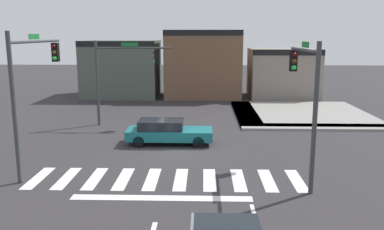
{
  "coord_description": "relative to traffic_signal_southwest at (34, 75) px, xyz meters",
  "views": [
    {
      "loc": [
        1.55,
        -20.71,
        6.02
      ],
      "look_at": [
        0.91,
        1.42,
        1.59
      ],
      "focal_mm": 37.95,
      "sensor_mm": 36.0,
      "label": 1
    }
  ],
  "objects": [
    {
      "name": "traffic_signal_southeast",
      "position": [
        11.68,
        -1.13,
        -0.27
      ],
      "size": [
        0.32,
        4.59,
        5.77
      ],
      "rotation": [
        0.0,
        0.0,
        1.57
      ],
      "color": "#383A3D",
      "rests_on": "ground_plane"
    },
    {
      "name": "traffic_signal_southwest",
      "position": [
        0.0,
        0.0,
        0.0
      ],
      "size": [
        0.32,
        5.57,
        6.15
      ],
      "rotation": [
        0.0,
        0.0,
        1.57
      ],
      "color": "#383A3D",
      "rests_on": "ground_plane"
    },
    {
      "name": "traffic_signal_northwest",
      "position": [
        2.31,
        8.78,
        -0.4
      ],
      "size": [
        5.03,
        0.32,
        5.61
      ],
      "color": "#383A3D",
      "rests_on": "ground_plane"
    },
    {
      "name": "storefront_row",
      "position": [
        6.37,
        21.79,
        -1.43
      ],
      "size": [
        22.34,
        6.3,
        6.4
      ],
      "color": "#4C564C",
      "rests_on": "ground_plane"
    },
    {
      "name": "ground_plane",
      "position": [
        5.99,
        2.97,
        -4.26
      ],
      "size": [
        120.0,
        120.0,
        0.0
      ],
      "primitive_type": "plane",
      "color": "#302D30"
    },
    {
      "name": "car_teal",
      "position": [
        5.53,
        4.15,
        -3.56
      ],
      "size": [
        4.75,
        1.77,
        1.35
      ],
      "color": "#196B70",
      "rests_on": "ground_plane"
    },
    {
      "name": "curb_corner_northeast",
      "position": [
        14.48,
        12.39,
        -4.19
      ],
      "size": [
        10.0,
        10.6,
        0.15
      ],
      "color": "gray",
      "rests_on": "ground_plane"
    },
    {
      "name": "crosswalk_near",
      "position": [
        5.99,
        -1.53,
        -4.26
      ],
      "size": [
        11.47,
        2.69,
        0.01
      ],
      "color": "silver",
      "rests_on": "ground_plane"
    }
  ]
}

